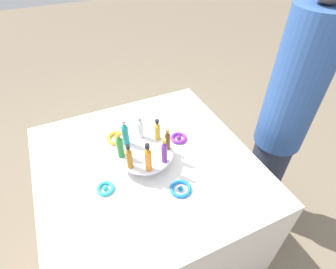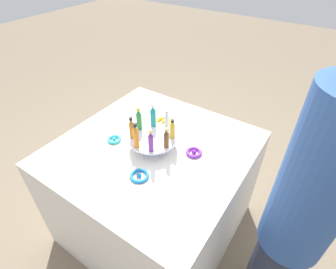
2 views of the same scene
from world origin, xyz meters
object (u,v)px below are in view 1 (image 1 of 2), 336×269
(bottle_green, at_px, (120,146))
(ribbon_bow_teal, at_px, (105,188))
(bottle_amber, at_px, (129,157))
(ribbon_bow_purple, at_px, (179,138))
(person_figure, at_px, (283,123))
(bottle_purple, at_px, (164,151))
(bottle_orange, at_px, (148,158))
(bottle_gold, at_px, (157,130))
(bottle_brown, at_px, (167,140))
(bottle_teal, at_px, (125,133))
(ribbon_bow_gold, at_px, (117,138))
(display_stand, at_px, (145,156))
(bottle_clear, at_px, (141,128))
(ribbon_bow_blue, at_px, (181,189))

(bottle_green, bearing_deg, ribbon_bow_teal, -137.91)
(bottle_amber, height_order, ribbon_bow_purple, bottle_amber)
(ribbon_bow_purple, height_order, person_figure, person_figure)
(bottle_purple, xyz_separation_m, ribbon_bow_purple, (0.16, 0.17, -0.12))
(bottle_orange, bearing_deg, bottle_gold, 56.02)
(ribbon_bow_purple, bearing_deg, bottle_green, -169.83)
(bottle_purple, distance_m, bottle_brown, 0.08)
(bottle_orange, relative_size, bottle_brown, 1.26)
(bottle_purple, distance_m, bottle_teal, 0.22)
(bottle_brown, distance_m, ribbon_bow_gold, 0.33)
(bottle_purple, xyz_separation_m, bottle_gold, (0.03, 0.15, -0.01))
(display_stand, height_order, bottle_teal, bottle_teal)
(bottle_orange, distance_m, bottle_gold, 0.20)
(bottle_clear, bearing_deg, bottle_brown, -56.48)
(bottle_orange, height_order, ribbon_bow_blue, bottle_orange)
(bottle_green, relative_size, bottle_brown, 1.19)
(ribbon_bow_blue, bearing_deg, bottle_brown, 82.36)
(bottle_gold, bearing_deg, bottle_brown, -78.98)
(bottle_purple, bearing_deg, ribbon_bow_blue, -81.14)
(bottle_orange, distance_m, bottle_purple, 0.08)
(bottle_teal, bearing_deg, ribbon_bow_blue, -65.67)
(display_stand, xyz_separation_m, bottle_brown, (0.11, -0.02, 0.08))
(bottle_brown, height_order, ribbon_bow_blue, bottle_brown)
(bottle_teal, bearing_deg, bottle_purple, -56.48)
(display_stand, height_order, ribbon_bow_gold, display_stand)
(bottle_brown, relative_size, bottle_gold, 1.00)
(display_stand, bearing_deg, bottle_brown, -11.48)
(ribbon_bow_blue, relative_size, ribbon_bow_purple, 1.09)
(ribbon_bow_teal, bearing_deg, display_stand, 20.07)
(ribbon_bow_gold, bearing_deg, bottle_brown, -52.22)
(bottle_green, xyz_separation_m, bottle_orange, (0.09, -0.13, 0.00))
(bottle_green, bearing_deg, ribbon_bow_purple, 10.17)
(display_stand, distance_m, bottle_orange, 0.15)
(bottle_gold, distance_m, ribbon_bow_teal, 0.36)
(bottle_green, height_order, person_figure, person_figure)
(bottle_clear, height_order, ribbon_bow_teal, bottle_clear)
(display_stand, bearing_deg, bottle_teal, 123.52)
(ribbon_bow_teal, bearing_deg, bottle_amber, 8.86)
(person_figure, bearing_deg, bottle_green, -0.72)
(ribbon_bow_teal, bearing_deg, ribbon_bow_gold, 65.07)
(bottle_green, relative_size, ribbon_bow_purple, 1.58)
(ribbon_bow_purple, bearing_deg, display_stand, -159.93)
(bottle_clear, xyz_separation_m, ribbon_bow_purple, (0.20, -0.03, -0.12))
(ribbon_bow_teal, relative_size, ribbon_bow_blue, 0.83)
(bottle_brown, xyz_separation_m, ribbon_bow_teal, (-0.33, -0.06, -0.12))
(bottle_orange, relative_size, ribbon_bow_blue, 1.54)
(bottle_clear, height_order, ribbon_bow_gold, bottle_clear)
(bottle_orange, distance_m, ribbon_bow_gold, 0.36)
(bottle_amber, relative_size, ribbon_bow_gold, 1.19)
(display_stand, relative_size, bottle_green, 1.91)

